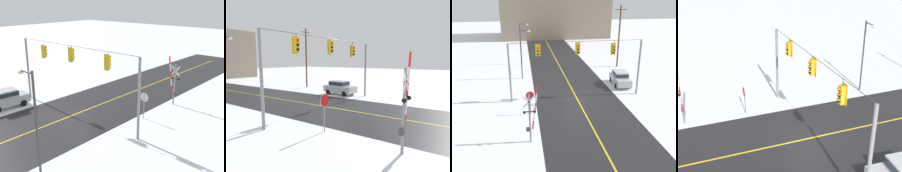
# 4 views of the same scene
# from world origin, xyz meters

# --- Properties ---
(ground_plane) EXTENTS (160.00, 160.00, 0.00)m
(ground_plane) POSITION_xyz_m (0.00, 0.00, 0.00)
(ground_plane) COLOR white
(road_asphalt) EXTENTS (9.00, 80.00, 0.01)m
(road_asphalt) POSITION_xyz_m (0.00, 6.00, 0.00)
(road_asphalt) COLOR black
(road_asphalt) RESTS_ON ground
(lane_centre_line) EXTENTS (0.14, 72.00, 0.01)m
(lane_centre_line) POSITION_xyz_m (0.00, 6.00, 0.01)
(lane_centre_line) COLOR gold
(lane_centre_line) RESTS_ON ground
(signal_span) EXTENTS (14.20, 0.47, 6.22)m
(signal_span) POSITION_xyz_m (0.00, -0.01, 4.28)
(signal_span) COLOR gray
(signal_span) RESTS_ON ground
(stop_sign) EXTENTS (0.80, 0.09, 2.35)m
(stop_sign) POSITION_xyz_m (-5.14, -3.39, 1.71)
(stop_sign) COLOR gray
(stop_sign) RESTS_ON ground
(railroad_crossing) EXTENTS (1.24, 0.31, 4.73)m
(railroad_crossing) POSITION_xyz_m (-5.26, -8.14, 2.29)
(railroad_crossing) COLOR gray
(railroad_crossing) RESTS_ON ground
(parked_car_silver) EXTENTS (2.09, 4.31, 1.74)m
(parked_car_silver) POSITION_xyz_m (6.22, 3.14, 0.95)
(parked_car_silver) COLOR #B7BABF
(parked_car_silver) RESTS_ON ground
(utility_pole) EXTENTS (1.80, 0.24, 9.15)m
(utility_pole) POSITION_xyz_m (8.85, 11.24, 4.71)
(utility_pole) COLOR brown
(utility_pole) RESTS_ON ground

